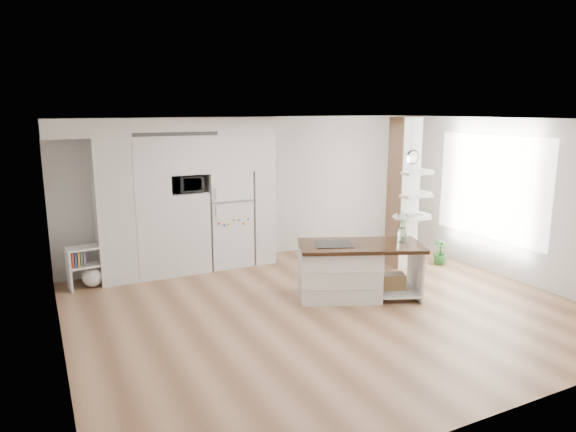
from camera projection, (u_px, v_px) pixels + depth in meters
name	position (u px, v px, depth m)	size (l,w,h in m)	color
floor	(326.00, 308.00, 7.45)	(7.00, 6.00, 0.01)	tan
room	(328.00, 182.00, 7.07)	(7.04, 6.04, 2.72)	white
cabinet_wall	(176.00, 188.00, 8.85)	(4.00, 0.71, 2.70)	white
refrigerator	(227.00, 218.00, 9.39)	(0.78, 0.69, 1.75)	white
column	(409.00, 193.00, 9.21)	(0.69, 0.90, 2.70)	silver
window	(491.00, 187.00, 8.93)	(2.40, 2.40, 0.00)	white
pendant_light	(419.00, 157.00, 7.89)	(0.12, 0.12, 0.10)	white
kitchen_island	(346.00, 269.00, 7.84)	(2.05, 1.54, 1.40)	white
bookshelf	(89.00, 269.00, 8.28)	(0.61, 0.40, 0.68)	white
floor_plant_a	(418.00, 271.00, 8.42)	(0.25, 0.20, 0.46)	#2E712D
floor_plant_b	(440.00, 252.00, 9.53)	(0.26, 0.26, 0.46)	#2E712D
microwave	(187.00, 184.00, 8.87)	(0.54, 0.37, 0.30)	#2D2D2D
shelf_plant	(414.00, 182.00, 9.43)	(0.27, 0.23, 0.30)	#2E712D
decor_bowl	(413.00, 215.00, 9.04)	(0.22, 0.22, 0.05)	white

